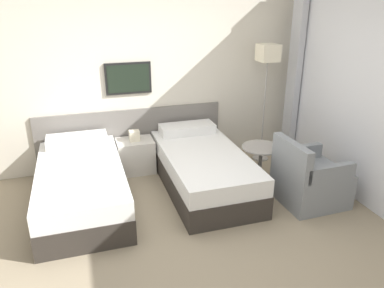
{
  "coord_description": "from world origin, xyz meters",
  "views": [
    {
      "loc": [
        -0.96,
        -3.17,
        2.4
      ],
      "look_at": [
        0.33,
        0.97,
        0.66
      ],
      "focal_mm": 35.0,
      "sensor_mm": 36.0,
      "label": 1
    }
  ],
  "objects": [
    {
      "name": "bed_near_door",
      "position": [
        -1.05,
        1.04,
        0.26
      ],
      "size": [
        0.99,
        1.96,
        0.64
      ],
      "color": "#332D28",
      "rests_on": "ground_plane"
    },
    {
      "name": "nightstand",
      "position": [
        -0.27,
        1.77,
        0.25
      ],
      "size": [
        0.52,
        0.4,
        0.62
      ],
      "color": "beige",
      "rests_on": "ground_plane"
    },
    {
      "name": "bed_near_window",
      "position": [
        0.5,
        1.04,
        0.26
      ],
      "size": [
        0.99,
        1.96,
        0.64
      ],
      "color": "#332D28",
      "rests_on": "ground_plane"
    },
    {
      "name": "side_table",
      "position": [
        1.26,
        0.9,
        0.38
      ],
      "size": [
        0.51,
        0.51,
        0.54
      ],
      "color": "gray",
      "rests_on": "ground_plane"
    },
    {
      "name": "armchair",
      "position": [
        1.61,
        0.29,
        0.28
      ],
      "size": [
        0.76,
        0.73,
        0.83
      ],
      "rotation": [
        0.0,
        0.0,
        1.6
      ],
      "color": "gray",
      "rests_on": "ground_plane"
    },
    {
      "name": "floor_lamp",
      "position": [
        1.66,
        1.64,
        1.51
      ],
      "size": [
        0.27,
        0.27,
        1.75
      ],
      "color": "#9E9993",
      "rests_on": "ground_plane"
    },
    {
      "name": "ground_plane",
      "position": [
        0.0,
        0.0,
        0.0
      ],
      "size": [
        16.0,
        16.0,
        0.0
      ],
      "primitive_type": "plane",
      "color": "gray"
    },
    {
      "name": "wall_headboard",
      "position": [
        -0.02,
        2.08,
        1.3
      ],
      "size": [
        10.0,
        0.1,
        2.7
      ],
      "color": "beige",
      "rests_on": "ground_plane"
    }
  ]
}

